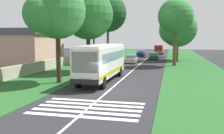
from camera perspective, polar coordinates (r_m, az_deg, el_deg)
The scene contains 19 objects.
ground at distance 21.29m, azimuth -0.80°, elevation -5.42°, with size 160.00×160.00×0.00m, color #262628.
grass_verge_left at distance 37.86m, azimuth -7.45°, elevation -0.15°, with size 120.00×8.00×0.04m, color #235623.
grass_verge_right at distance 35.64m, azimuth 18.10°, elevation -0.84°, with size 120.00×8.00×0.04m, color #235623.
centre_line at distance 35.84m, azimuth 4.93°, elevation -0.52°, with size 110.00×0.16×0.01m, color silver.
coach_bus at distance 25.90m, azimuth -2.21°, elevation 1.53°, with size 11.16×2.62×3.73m.
zebra_crossing at distance 16.34m, azimuth -5.29°, elevation -9.16°, with size 4.05×6.80×0.01m.
trailing_car_0 at distance 44.91m, azimuth 4.39°, elevation 1.77°, with size 4.30×1.78×1.43m.
trailing_car_1 at distance 53.30m, azimuth 9.43°, elevation 2.46°, with size 4.30×1.78×1.43m.
trailing_car_2 at distance 62.05m, azimuth 6.51°, elevation 3.08°, with size 4.30×1.78×1.43m.
trailing_minibus_0 at distance 69.60m, azimuth 10.51°, elevation 4.11°, with size 6.00×2.14×2.53m.
roadside_tree_left_0 at distance 25.23m, azimuth -12.57°, elevation 11.97°, with size 6.37×5.43×9.69m.
roadside_tree_left_1 at distance 45.38m, azimuth -1.13°, elevation 11.80°, with size 7.92×6.63×12.01m.
roadside_tree_left_2 at distance 32.95m, azimuth -5.68°, elevation 11.45°, with size 7.25×6.41×10.56m.
roadside_tree_right_0 at distance 61.37m, azimuth 13.95°, elevation 9.83°, with size 5.86×5.07×10.74m.
roadside_tree_right_1 at distance 50.91m, azimuth 14.39°, elevation 8.25°, with size 8.49×7.22×9.84m.
roadside_tree_right_2 at distance 41.16m, azimuth 13.95°, elevation 10.82°, with size 6.29×5.46×10.46m.
utility_pole at distance 34.39m, azimuth -4.11°, elevation 5.91°, with size 0.24×1.40×7.69m.
roadside_wall at distance 43.66m, azimuth -9.36°, elevation 1.63°, with size 70.00×0.40×1.35m, color #B2A893.
roadside_building at distance 42.19m, azimuth -18.70°, elevation 4.23°, with size 10.26×9.06×5.79m.
Camera 1 is at (-20.22, -4.97, 4.43)m, focal length 40.63 mm.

